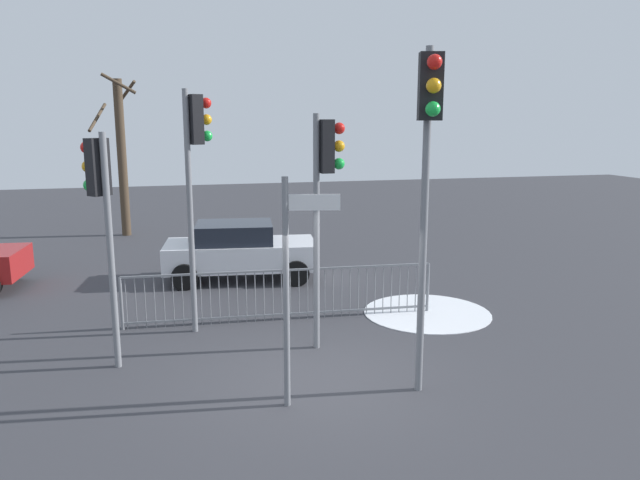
% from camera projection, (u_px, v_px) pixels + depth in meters
% --- Properties ---
extents(ground_plane, '(60.00, 60.00, 0.00)m').
position_uv_depth(ground_plane, '(317.00, 380.00, 9.45)').
color(ground_plane, '#38383D').
extents(traffic_light_rear_left, '(0.37, 0.56, 5.02)m').
position_uv_depth(traffic_light_rear_left, '(428.00, 147.00, 8.28)').
color(traffic_light_rear_left, slate).
rests_on(traffic_light_rear_left, ground).
extents(traffic_light_mid_left, '(0.46, 0.47, 3.85)m').
position_uv_depth(traffic_light_mid_left, '(101.00, 197.00, 9.51)').
color(traffic_light_mid_left, slate).
rests_on(traffic_light_mid_left, ground).
extents(traffic_light_mid_right, '(0.57, 0.34, 4.14)m').
position_uv_depth(traffic_light_mid_right, '(324.00, 179.00, 10.28)').
color(traffic_light_mid_right, slate).
rests_on(traffic_light_mid_right, ground).
extents(traffic_light_foreground_right, '(0.53, 0.40, 4.59)m').
position_uv_depth(traffic_light_foreground_right, '(195.00, 157.00, 11.08)').
color(traffic_light_foreground_right, slate).
rests_on(traffic_light_foreground_right, ground).
extents(direction_sign_post, '(0.78, 0.21, 3.29)m').
position_uv_depth(direction_sign_post, '(290.00, 282.00, 8.28)').
color(direction_sign_post, slate).
rests_on(direction_sign_post, ground).
extents(pedestrian_guard_railing, '(6.32, 0.44, 1.07)m').
position_uv_depth(pedestrian_guard_railing, '(282.00, 294.00, 12.20)').
color(pedestrian_guard_railing, slate).
rests_on(pedestrian_guard_railing, ground).
extents(car_white_mid, '(3.97, 2.30, 1.47)m').
position_uv_depth(car_white_mid, '(239.00, 250.00, 15.34)').
color(car_white_mid, silver).
rests_on(car_white_mid, ground).
extents(bare_tree_left, '(1.64, 1.65, 5.56)m').
position_uv_depth(bare_tree_left, '(121.00, 154.00, 20.82)').
color(bare_tree_left, '#473828').
rests_on(bare_tree_left, ground).
extents(snow_patch_kerb, '(2.68, 2.68, 0.01)m').
position_uv_depth(snow_patch_kerb, '(427.00, 313.00, 12.75)').
color(snow_patch_kerb, white).
rests_on(snow_patch_kerb, ground).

